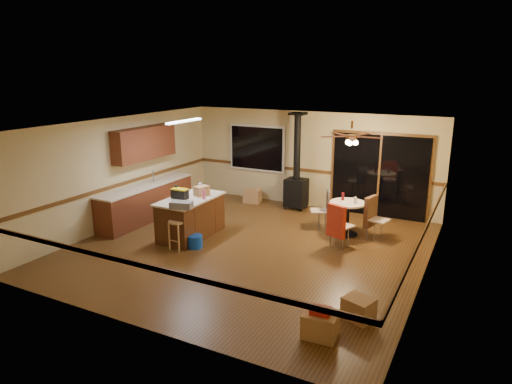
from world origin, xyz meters
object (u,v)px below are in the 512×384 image
Objects in this scene: blue_bucket at (195,241)px; box_under_window at (253,196)px; box_corner_b at (358,309)px; box_corner_a at (320,325)px; toolbox_grey at (181,205)px; wood_stove at (296,183)px; chair_near at (337,221)px; bar_stool at (177,235)px; toolbox_black at (180,194)px; chair_left at (324,205)px; kitchen_island at (191,217)px; chair_right at (372,212)px; dining_table at (347,213)px.

blue_bucket is 3.62m from box_under_window.
box_corner_a is at bearing -116.87° from box_corner_b.
wood_stove is at bearing 75.01° from toolbox_grey.
chair_near is 3.90m from box_under_window.
toolbox_grey reaches higher than bar_stool.
toolbox_black is at bearing 150.30° from box_corner_a.
blue_bucket is at bearing 161.99° from box_corner_b.
toolbox_black is at bearing -92.57° from box_under_window.
chair_left is 1.26× the size of box_corner_b.
kitchen_island is 4.05m from chair_right.
chair_near reaches higher than box_corner_b.
toolbox_black is at bearing 120.31° from bar_stool.
wood_stove is 6.19m from box_corner_a.
chair_left is at bearing -25.43° from box_under_window.
toolbox_grey is at bearing -130.96° from chair_left.
chair_right is (2.34, -1.26, -0.13)m from wood_stove.
bar_stool is 3.84m from box_under_window.
box_corner_b is at bearing -70.75° from dining_table.
toolbox_grey is 1.05× the size of box_corner_b.
kitchen_island is at bearing 131.03° from blue_bucket.
bar_stool is 0.40m from blue_bucket.
kitchen_island is 0.59m from toolbox_black.
box_corner_b is (4.13, -1.02, -0.14)m from bar_stool.
wood_stove is 3.53m from toolbox_black.
toolbox_grey reaches higher than dining_table.
bar_stool is (-1.10, -3.84, -0.41)m from wood_stove.
toolbox_black reaches higher than chair_left.
bar_stool is 0.90× the size of chair_near.
bar_stool is 1.92× the size of blue_bucket.
box_corner_a is at bearing -54.18° from box_under_window.
blue_bucket is at bearing -102.91° from wood_stove.
toolbox_black is 0.77× the size of box_under_window.
kitchen_island is at bearing 39.30° from toolbox_black.
chair_right is (3.43, 2.57, 0.28)m from bar_stool.
toolbox_black is 4.87m from box_corner_b.
bar_stool is 1.35× the size of box_under_window.
box_under_window is at bearing 156.73° from dining_table.
toolbox_black is 0.75× the size of box_corner_a.
wood_stove is 3.74m from blue_bucket.
blue_bucket is at bearing 150.74° from box_corner_a.
chair_left is at bearing 166.60° from dining_table.
dining_table is (2.82, 2.41, -0.44)m from toolbox_grey.
blue_bucket is 3.48m from dining_table.
box_corner_b is at bearing -18.01° from blue_bucket.
chair_left is 4.60m from box_corner_a.
blue_bucket is (0.27, 0.24, -0.18)m from bar_stool.
toolbox_black is 0.51× the size of chair_near.
chair_right is 1.65× the size of box_corner_b.
box_under_window is (-1.33, -0.01, -0.54)m from wood_stove.
box_corner_a is (1.47, -4.34, -0.41)m from chair_left.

